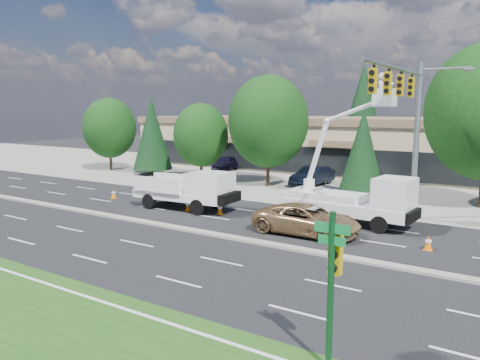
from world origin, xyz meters
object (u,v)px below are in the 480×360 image
Objects in this scene: minivan at (307,220)px; utility_pickup at (190,194)px; street_sign_pole at (333,273)px; bucket_truck at (357,193)px; signal_mast at (409,116)px.

utility_pickup is at bearing 80.56° from minivan.
street_sign_pole is 0.48× the size of bucket_truck.
street_sign_pole reaches higher than minivan.
bucket_truck is at bearing 106.62° from street_sign_pole.
minivan is (8.87, -1.43, -0.26)m from utility_pickup.
bucket_truck is (10.34, 1.92, 0.77)m from utility_pickup.
bucket_truck reaches higher than street_sign_pole.
utility_pickup is at bearing -167.52° from signal_mast.
utility_pickup is 10.54m from bucket_truck.
street_sign_pole is 19.42m from utility_pickup.
signal_mast is 1.53× the size of utility_pickup.
minivan is at bearing -12.73° from utility_pickup.
street_sign_pole is 0.72× the size of minivan.
bucket_truck is (-4.34, 14.56, -0.64)m from street_sign_pole.
bucket_truck is (-2.37, -0.89, -4.26)m from signal_mast.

